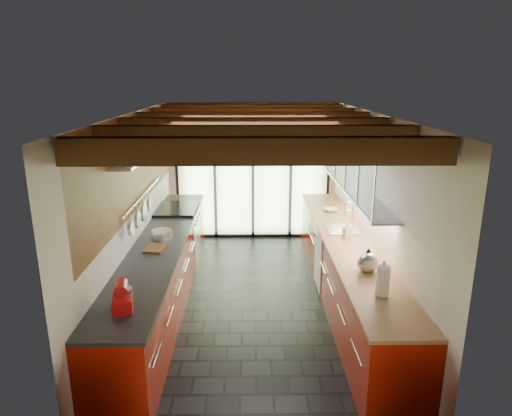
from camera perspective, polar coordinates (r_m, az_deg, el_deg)
name	(u,v)px	position (r m, az deg, el deg)	size (l,w,h in m)	color
ground	(255,301)	(6.58, -0.19, -11.50)	(5.50, 5.50, 0.00)	black
room_shell	(254,187)	(6.00, -0.20, 2.65)	(5.50, 5.50, 5.50)	silver
ceiling_beams	(254,122)	(6.24, -0.25, 10.70)	(3.14, 5.06, 4.90)	#593316
glass_door	(253,154)	(8.64, -0.40, 6.81)	(2.95, 0.10, 2.90)	#C6EAAD
left_counter	(162,271)	(6.50, -11.61, -7.73)	(0.68, 5.00, 0.92)	#981408
range_stove	(178,236)	(7.82, -9.71, -3.41)	(0.66, 0.90, 0.97)	silver
right_counter	(346,270)	(6.52, 11.17, -7.61)	(0.68, 5.00, 0.92)	#981408
sink_assembly	(343,227)	(6.71, 10.83, -2.33)	(0.45, 0.52, 0.43)	silver
upper_cabinets_right	(358,168)	(6.43, 12.67, 4.95)	(0.34, 3.00, 3.00)	silver
left_wall_fixtures	(144,168)	(6.25, -13.83, 4.86)	(0.28, 2.60, 0.96)	silver
stand_mixer	(123,297)	(4.58, -16.30, -10.67)	(0.24, 0.35, 0.29)	red
pot_large	(160,237)	(6.26, -11.92, -3.57)	(0.19, 0.19, 0.12)	silver
pot_small	(162,234)	(6.40, -11.67, -3.18)	(0.28, 0.28, 0.11)	silver
cutting_board	(156,248)	(6.00, -12.43, -4.95)	(0.23, 0.33, 0.03)	brown
kettle	(368,261)	(5.33, 13.81, -6.42)	(0.27, 0.32, 0.29)	silver
paper_towel	(383,281)	(4.80, 15.57, -8.79)	(0.15, 0.15, 0.37)	white
soap_bottle	(347,230)	(6.37, 11.31, -2.75)	(0.10, 0.10, 0.21)	silver
bowl	(331,210)	(7.58, 9.34, -0.25)	(0.22, 0.22, 0.05)	silver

